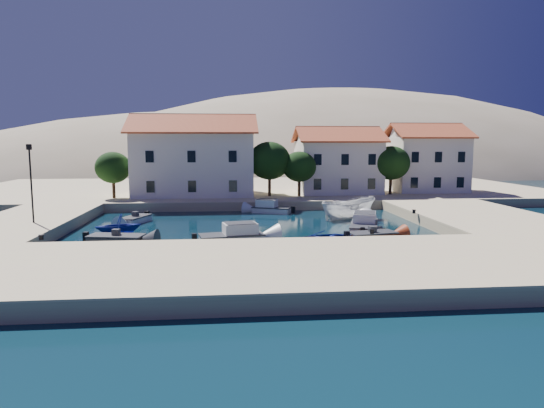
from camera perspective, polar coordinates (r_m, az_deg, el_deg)
The scene contains 22 objects.
ground at distance 32.70m, azimuth -1.54°, elevation -5.74°, with size 400.00×400.00×0.00m, color black.
quay_south at distance 26.78m, azimuth -0.67°, elevation -7.58°, with size 52.00×12.00×1.00m, color #CDBD8C.
quay_east at distance 48.02m, azimuth 22.78°, elevation -1.52°, with size 11.00×20.00×1.00m, color #CDBD8C.
quay_west at distance 45.59m, azimuth -27.08°, elevation -2.19°, with size 8.00×20.00×1.00m, color #CDBD8C.
quay_north at distance 70.25m, azimuth -2.02°, elevation 1.66°, with size 80.00×36.00×1.00m, color #CDBD8C.
hills at distance 160.06m, azimuth 2.87°, elevation -3.82°, with size 254.00×176.00×99.00m.
building_left at distance 59.94m, azimuth -9.16°, elevation 5.82°, with size 14.70×9.45×9.70m.
building_mid at distance 62.45m, azimuth 7.70°, elevation 5.24°, with size 10.50×8.40×8.30m.
building_right at distance 67.12m, azimuth 17.58°, elevation 5.32°, with size 9.45×8.40×8.80m.
trees at distance 57.69m, azimuth 1.21°, elevation 4.76°, with size 37.30×5.30×6.45m.
lamppost at distance 42.74m, azimuth -26.52°, elevation 3.01°, with size 0.35×0.25×6.22m.
bollards at distance 36.53m, azimuth 2.43°, elevation -2.53°, with size 29.36×9.56×0.30m.
motorboat_grey_sw at distance 37.40m, azimuth -17.84°, elevation -3.98°, with size 4.23×2.48×1.25m.
cabin_cruiser_south at distance 36.08m, azimuth -4.78°, elevation -3.76°, with size 4.99×2.86×1.60m.
rowboat_south at distance 35.41m, azimuth 6.62°, elevation -4.78°, with size 3.76×5.27×1.09m, color navy.
motorboat_red_se at distance 37.56m, azimuth 11.71°, elevation -3.73°, with size 3.92×2.39×1.25m.
cabin_cruiser_east at distance 41.52m, azimuth 10.79°, elevation -2.41°, with size 3.77×5.83×1.60m.
boat_east at distance 47.22m, azimuth 8.97°, elevation -1.79°, with size 2.22×5.91×2.28m, color silver.
motorboat_white_ne at distance 50.35m, azimuth 9.12°, elevation -0.89°, with size 1.77×3.61×1.25m.
rowboat_west at distance 40.72m, azimuth -17.58°, elevation -3.49°, with size 3.01×3.49×1.84m, color navy.
motorboat_white_west at distance 46.31m, azimuth -15.75°, elevation -1.78°, with size 2.69×3.82×1.25m.
cabin_cruiser_north at distance 50.75m, azimuth -0.03°, elevation -0.53°, with size 4.33×3.16×1.60m.
Camera 1 is at (-2.13, -31.79, 7.36)m, focal length 32.00 mm.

